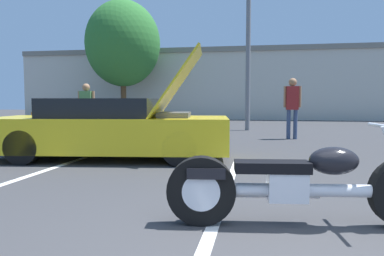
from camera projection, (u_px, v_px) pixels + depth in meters
parking_stripe_middle at (222, 200)px, 4.40m from camera, size 0.12×5.65×0.01m
far_building at (268, 82)px, 24.06m from camera, size 32.00×4.20×4.40m
light_pole at (251, 19)px, 14.40m from camera, size 1.21×0.28×7.84m
tree_background at (123, 44)px, 21.51m from camera, size 4.28×4.28×6.90m
motorcycle at (301, 185)px, 3.49m from camera, size 2.54×0.70×0.96m
show_car_hood_open at (112, 129)px, 7.51m from camera, size 4.85×2.32×2.19m
parked_car_left_row at (94, 116)px, 15.13m from camera, size 4.40×2.06×1.08m
spectator_near_motorcycle at (86, 107)px, 10.99m from camera, size 0.52×0.22×1.67m
spectator_by_show_car at (292, 102)px, 11.31m from camera, size 0.52×0.24×1.85m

